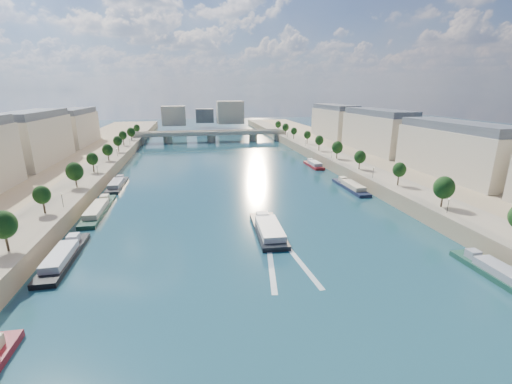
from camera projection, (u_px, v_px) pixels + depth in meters
name	position (u px, v px, depth m)	size (l,w,h in m)	color
ground	(232.00, 187.00, 137.49)	(700.00, 700.00, 0.00)	#0C2C37
quay_left	(35.00, 190.00, 123.83)	(44.00, 520.00, 5.00)	#9E8460
quay_right	(396.00, 173.00, 149.72)	(44.00, 520.00, 5.00)	#9E8460
pave_left	(78.00, 182.00, 125.79)	(14.00, 520.00, 0.10)	gray
pave_right	(364.00, 169.00, 146.29)	(14.00, 520.00, 0.10)	gray
trees_left	(84.00, 166.00, 126.48)	(4.80, 268.80, 8.26)	#382B1E
trees_right	(351.00, 152.00, 153.79)	(4.80, 268.80, 8.26)	#382B1E
lamps_left	(82.00, 181.00, 116.41)	(0.36, 200.36, 4.28)	black
lamps_right	(350.00, 161.00, 149.41)	(0.36, 200.36, 4.28)	black
buildings_left	(4.00, 148.00, 128.80)	(16.00, 226.00, 23.20)	beige
buildings_right	(410.00, 137.00, 159.36)	(16.00, 226.00, 23.20)	beige
skyline	(208.00, 114.00, 340.50)	(79.00, 42.00, 22.00)	beige
bridge	(211.00, 135.00, 257.32)	(112.00, 12.00, 8.15)	#C1B79E
tour_barge	(268.00, 229.00, 93.38)	(8.24, 24.99, 3.56)	black
wake	(284.00, 261.00, 77.93)	(10.75, 26.02, 0.04)	silver
moored_barges_left	(67.00, 252.00, 80.22)	(5.00, 151.10, 3.60)	#1C273F
moored_barges_right	(398.00, 215.00, 104.20)	(5.00, 162.50, 3.60)	black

